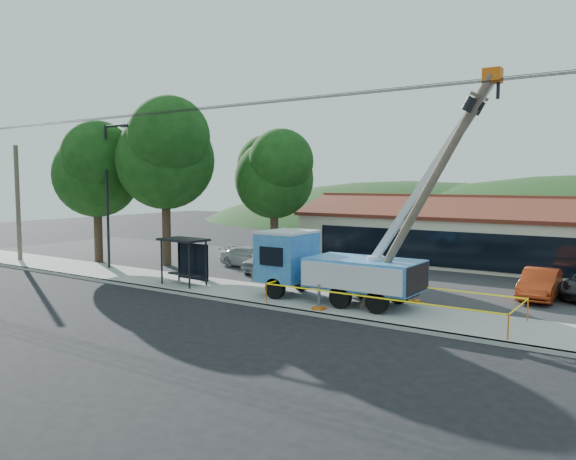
% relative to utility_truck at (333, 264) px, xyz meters
% --- Properties ---
extents(ground, '(120.00, 120.00, 0.00)m').
position_rel_utility_truck_xyz_m(ground, '(-2.42, -4.46, -1.82)').
color(ground, black).
rests_on(ground, ground).
extents(curb, '(60.00, 0.25, 0.15)m').
position_rel_utility_truck_xyz_m(curb, '(-2.42, -2.36, -1.74)').
color(curb, gray).
rests_on(curb, ground).
extents(sidewalk, '(60.00, 4.00, 0.15)m').
position_rel_utility_truck_xyz_m(sidewalk, '(-2.42, -0.46, -1.74)').
color(sidewalk, gray).
rests_on(sidewalk, ground).
extents(parking_lot, '(60.00, 12.00, 0.10)m').
position_rel_utility_truck_xyz_m(parking_lot, '(-2.42, 7.54, -1.77)').
color(parking_lot, '#28282B').
rests_on(parking_lot, ground).
extents(strip_mall, '(22.50, 8.53, 4.67)m').
position_rel_utility_truck_xyz_m(strip_mall, '(1.58, 15.52, 0.07)').
color(strip_mall, beige).
rests_on(strip_mall, ground).
extents(streetlight, '(2.13, 0.22, 9.00)m').
position_rel_utility_truck_xyz_m(streetlight, '(-16.20, 0.54, 3.49)').
color(streetlight, black).
rests_on(streetlight, ground).
extents(tree_west_near, '(7.56, 6.72, 10.80)m').
position_rel_utility_truck_xyz_m(tree_west_near, '(-14.42, 3.54, 5.71)').
color(tree_west_near, '#332316').
rests_on(tree_west_near, ground).
extents(tree_west_far, '(6.84, 6.08, 9.48)m').
position_rel_utility_truck_xyz_m(tree_west_far, '(-19.42, 2.04, 4.72)').
color(tree_west_far, '#332316').
rests_on(tree_west_far, ground).
extents(tree_lot, '(6.30, 5.60, 8.94)m').
position_rel_utility_truck_xyz_m(tree_lot, '(-9.42, 8.54, 4.39)').
color(tree_lot, '#332316').
rests_on(tree_lot, ground).
extents(hill_west, '(78.40, 56.00, 28.00)m').
position_rel_utility_truck_xyz_m(hill_west, '(-17.42, 50.54, -1.82)').
color(hill_west, '#1C3B15').
rests_on(hill_west, ground).
extents(power_lines, '(60.00, 1.42, 9.41)m').
position_rel_utility_truck_xyz_m(power_lines, '(-20.88, -0.66, 3.02)').
color(power_lines, brown).
rests_on(power_lines, ground).
extents(utility_truck, '(10.85, 4.12, 9.55)m').
position_rel_utility_truck_xyz_m(utility_truck, '(0.00, 0.00, 0.00)').
color(utility_truck, black).
rests_on(utility_truck, ground).
extents(leaning_pole, '(5.45, 1.92, 9.46)m').
position_rel_utility_truck_xyz_m(leaning_pole, '(4.53, -0.34, 3.46)').
color(leaning_pole, brown).
rests_on(leaning_pole, ground).
extents(bus_shelter, '(2.62, 1.71, 2.44)m').
position_rel_utility_truck_xyz_m(bus_shelter, '(-8.41, -0.77, 0.11)').
color(bus_shelter, black).
rests_on(bus_shelter, ground).
extents(caution_tape, '(10.38, 3.20, 0.92)m').
position_rel_utility_truck_xyz_m(caution_tape, '(2.94, -0.47, -0.98)').
color(caution_tape, '#DC5B0B').
rests_on(caution_tape, ground).
extents(car_silver, '(2.40, 4.60, 1.49)m').
position_rel_utility_truck_xyz_m(car_silver, '(-7.57, 5.40, -1.82)').
color(car_silver, '#ADB0B4').
rests_on(car_silver, ground).
extents(car_red, '(1.61, 4.26, 1.39)m').
position_rel_utility_truck_xyz_m(car_red, '(7.64, 6.08, -1.82)').
color(car_red, '#A83110').
rests_on(car_red, ground).
extents(car_white, '(4.42, 1.88, 1.27)m').
position_rel_utility_truck_xyz_m(car_white, '(-9.42, 6.05, -1.82)').
color(car_white, silver).
rests_on(car_white, ground).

